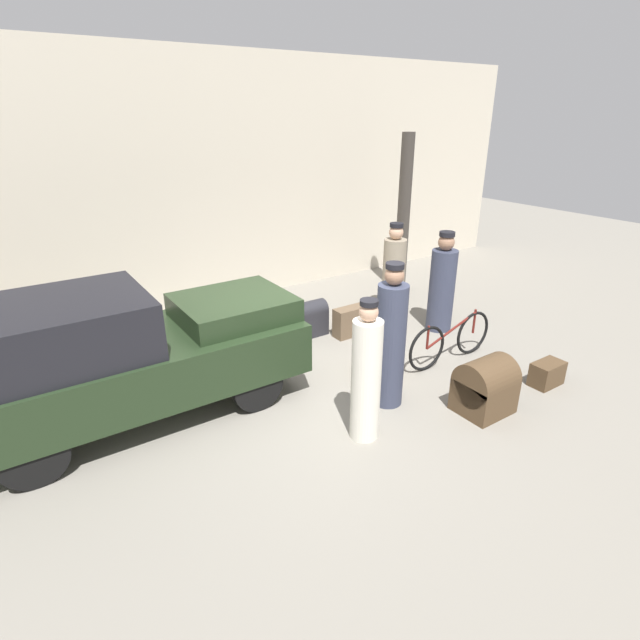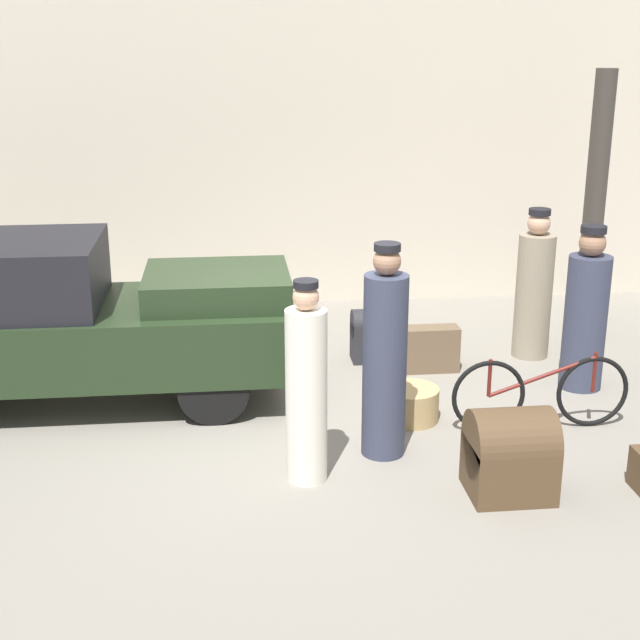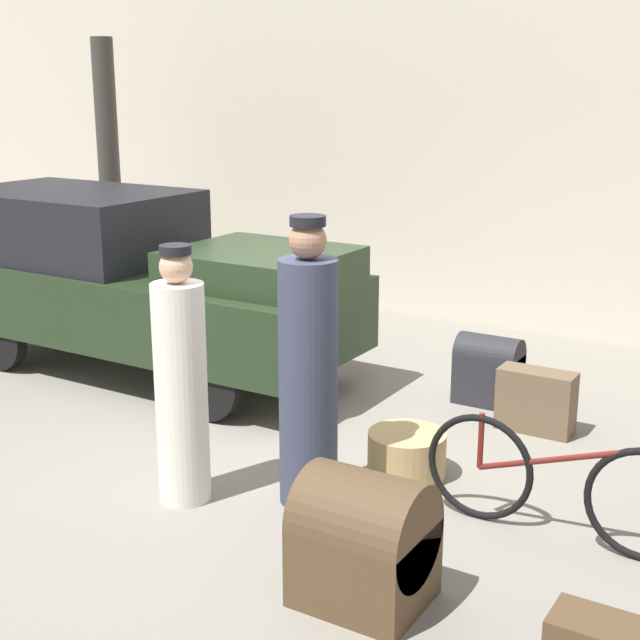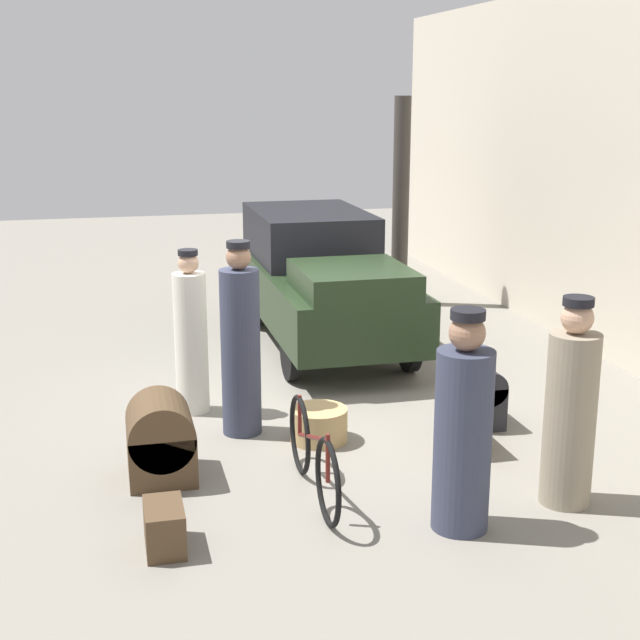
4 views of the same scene
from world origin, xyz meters
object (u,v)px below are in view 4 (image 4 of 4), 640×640
(porter_with_bicycle, at_px, (241,346))
(porter_carrying_trunk, at_px, (570,412))
(wicker_basket, at_px, (319,425))
(trunk_umber_medium, at_px, (465,423))
(porter_standing_middle, at_px, (463,432))
(bicycle, at_px, (313,456))
(truck, at_px, (321,276))
(suitcase_small_leather, at_px, (164,527))
(conductor_in_dark_uniform, at_px, (191,338))
(trunk_barrel_dark, at_px, (161,439))
(trunk_wicker_pale, at_px, (481,394))

(porter_with_bicycle, bearing_deg, porter_carrying_trunk, 47.34)
(wicker_basket, height_order, trunk_umber_medium, trunk_umber_medium)
(porter_standing_middle, distance_m, porter_with_bicycle, 2.64)
(bicycle, xyz_separation_m, trunk_umber_medium, (-0.65, 1.58, -0.11))
(bicycle, height_order, porter_with_bicycle, porter_with_bicycle)
(truck, distance_m, suitcase_small_leather, 5.56)
(truck, relative_size, porter_with_bicycle, 2.14)
(porter_carrying_trunk, bearing_deg, bicycle, -106.55)
(conductor_in_dark_uniform, distance_m, suitcase_small_leather, 2.91)
(conductor_in_dark_uniform, relative_size, trunk_barrel_dark, 2.35)
(conductor_in_dark_uniform, relative_size, porter_with_bicycle, 0.90)
(porter_with_bicycle, xyz_separation_m, trunk_umber_medium, (0.87, 1.93, -0.61))
(truck, height_order, conductor_in_dark_uniform, conductor_in_dark_uniform)
(conductor_in_dark_uniform, height_order, porter_with_bicycle, porter_with_bicycle)
(trunk_umber_medium, bearing_deg, truck, -173.28)
(porter_carrying_trunk, height_order, conductor_in_dark_uniform, porter_carrying_trunk)
(trunk_wicker_pale, height_order, trunk_umber_medium, trunk_wicker_pale)
(porter_standing_middle, bearing_deg, conductor_in_dark_uniform, -150.53)
(truck, bearing_deg, porter_standing_middle, -2.11)
(truck, height_order, porter_standing_middle, porter_standing_middle)
(porter_standing_middle, relative_size, porter_with_bicycle, 0.91)
(trunk_barrel_dark, distance_m, trunk_wicker_pale, 3.19)
(porter_standing_middle, bearing_deg, bicycle, -129.08)
(wicker_basket, bearing_deg, porter_with_bicycle, -119.55)
(porter_carrying_trunk, bearing_deg, porter_standing_middle, -78.50)
(suitcase_small_leather, bearing_deg, porter_with_bicycle, 157.14)
(trunk_umber_medium, bearing_deg, trunk_wicker_pale, 144.04)
(bicycle, distance_m, conductor_in_dark_uniform, 2.38)
(suitcase_small_leather, bearing_deg, trunk_wicker_pale, 118.98)
(porter_with_bicycle, relative_size, trunk_barrel_dark, 2.60)
(trunk_barrel_dark, xyz_separation_m, trunk_wicker_pale, (-0.53, 3.15, -0.03))
(bicycle, relative_size, porter_standing_middle, 0.98)
(bicycle, relative_size, trunk_wicker_pale, 2.81)
(porter_with_bicycle, bearing_deg, trunk_barrel_dark, -43.81)
(trunk_barrel_dark, xyz_separation_m, suitcase_small_leather, (1.24, -0.06, -0.18))
(wicker_basket, relative_size, suitcase_small_leather, 1.17)
(trunk_wicker_pale, bearing_deg, suitcase_small_leather, -61.02)
(trunk_wicker_pale, xyz_separation_m, trunk_umber_medium, (0.54, -0.39, -0.06))
(porter_standing_middle, bearing_deg, truck, 177.89)
(bicycle, relative_size, suitcase_small_leather, 3.60)
(porter_with_bicycle, distance_m, trunk_umber_medium, 2.20)
(conductor_in_dark_uniform, distance_m, porter_with_bicycle, 0.81)
(bicycle, distance_m, trunk_barrel_dark, 1.34)
(trunk_wicker_pale, bearing_deg, porter_carrying_trunk, -1.47)
(wicker_basket, relative_size, conductor_in_dark_uniform, 0.32)
(conductor_in_dark_uniform, relative_size, suitcase_small_leather, 3.63)
(truck, relative_size, conductor_in_dark_uniform, 2.38)
(bicycle, relative_size, porter_carrying_trunk, 0.99)
(porter_carrying_trunk, xyz_separation_m, porter_with_bicycle, (-2.10, -2.28, 0.09))
(trunk_barrel_dark, bearing_deg, porter_with_bicycle, 136.19)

